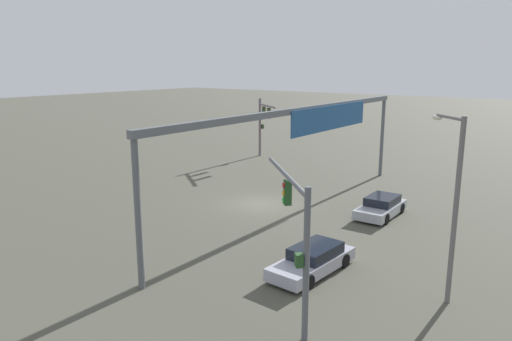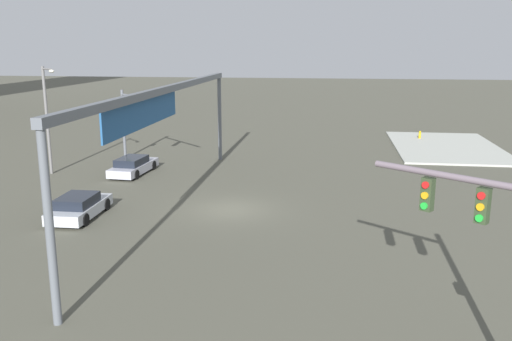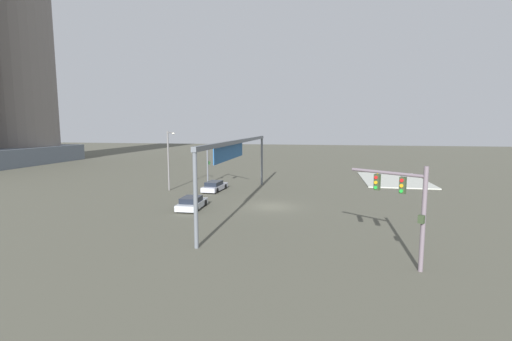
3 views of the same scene
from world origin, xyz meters
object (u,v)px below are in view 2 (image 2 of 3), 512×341
Objects in this scene: streetlamp_curved_arm at (48,113)px; sedan_car_approaching at (133,166)px; traffic_signal_opposite_side at (490,238)px; sedan_car_waiting_far at (79,207)px; fire_hydrant_on_curb at (420,135)px; traffic_signal_near_corner at (131,113)px.

sedan_car_approaching is (0.84, -5.48, -3.68)m from streetlamp_curved_arm.
sedan_car_waiting_far is at bearing 3.27° from traffic_signal_opposite_side.
traffic_signal_opposite_side is at bearing 3.17° from streetlamp_curved_arm.
sedan_car_waiting_far is at bearing -10.84° from streetlamp_curved_arm.
traffic_signal_near_corner is at bearing 119.20° from fire_hydrant_on_curb.
traffic_signal_opposite_side reaches higher than traffic_signal_near_corner.
sedan_car_waiting_far is (-8.81, -6.17, -3.68)m from streetlamp_curved_arm.
fire_hydrant_on_curb is at bearing 77.22° from streetlamp_curved_arm.
traffic_signal_opposite_side is (-24.80, -19.03, 0.14)m from traffic_signal_near_corner.
streetlamp_curved_arm reaches higher than fire_hydrant_on_curb.
streetlamp_curved_arm is 11.37m from sedan_car_waiting_far.
fire_hydrant_on_curb is at bearing -59.30° from traffic_signal_opposite_side.
sedan_car_waiting_far is at bearing -36.23° from traffic_signal_near_corner.
traffic_signal_near_corner reaches higher than sedan_car_waiting_far.
sedan_car_approaching and sedan_car_waiting_far have the same top height.
streetlamp_curved_arm is at bearing 123.07° from fire_hydrant_on_curb.
traffic_signal_near_corner reaches higher than fire_hydrant_on_curb.
sedan_car_approaching is at bearing 3.41° from sedan_car_waiting_far.
streetlamp_curved_arm is at bearing -4.11° from traffic_signal_opposite_side.
sedan_car_approaching is 1.12× the size of sedan_car_waiting_far.
streetlamp_curved_arm is 6.66m from sedan_car_approaching.
streetlamp_curved_arm is (-4.76, 4.04, 0.56)m from traffic_signal_near_corner.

